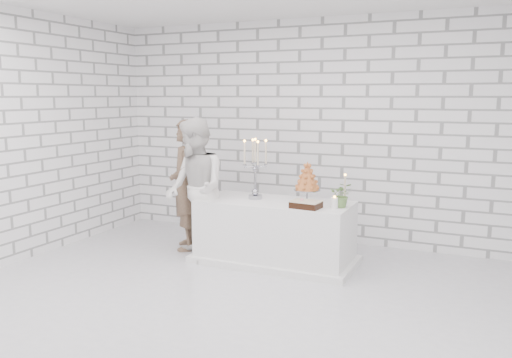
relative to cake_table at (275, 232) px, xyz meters
name	(u,v)px	position (x,y,z in m)	size (l,w,h in m)	color
ground	(240,302)	(0.17, -1.29, -0.38)	(6.00, 5.00, 0.01)	silver
wall_back	(320,131)	(0.17, 1.21, 1.12)	(6.00, 0.01, 3.00)	white
wall_front	(20,194)	(0.17, -3.79, 1.12)	(6.00, 0.01, 3.00)	white
wall_left	(6,138)	(-2.83, -1.29, 1.12)	(0.01, 5.00, 3.00)	white
cake_table	(275,232)	(0.00, 0.00, 0.00)	(1.80, 0.80, 0.75)	white
groom	(185,185)	(-1.28, 0.09, 0.47)	(0.61, 0.40, 1.68)	brown
bride	(195,189)	(-0.93, -0.27, 0.49)	(0.84, 0.65, 1.73)	silver
candelabra	(255,169)	(-0.27, 0.03, 0.74)	(0.30, 0.30, 0.73)	#9999A3
croquembouche	(307,182)	(0.37, 0.09, 0.62)	(0.31, 0.31, 0.48)	brown
chocolate_cake	(306,204)	(0.46, -0.22, 0.42)	(0.32, 0.23, 0.08)	black
pillar_candle	(334,203)	(0.75, -0.11, 0.44)	(0.08, 0.08, 0.12)	white
extra_taper	(345,189)	(0.78, 0.23, 0.54)	(0.06, 0.06, 0.32)	beige
flowers	(342,195)	(0.81, -0.02, 0.52)	(0.25, 0.22, 0.28)	#3A6632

